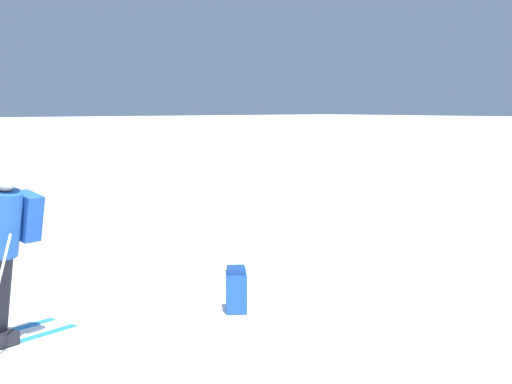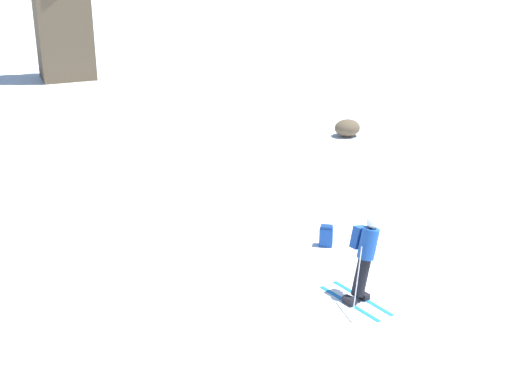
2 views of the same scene
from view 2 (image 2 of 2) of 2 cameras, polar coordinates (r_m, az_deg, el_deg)
The scene contains 4 objects.
ground_plane at distance 15.02m, azimuth 12.35°, elevation -7.57°, with size 300.00×300.00×0.00m, color white.
skier at distance 14.07m, azimuth 8.71°, elevation -4.86°, with size 1.25×1.72×1.79m.
spare_backpack at distance 16.45m, azimuth 5.64°, elevation -3.52°, with size 0.37×0.35×0.50m.
exposed_boulder_0 at distance 24.68m, azimuth 7.31°, elevation 5.11°, with size 0.90×0.76×0.58m, color brown.
Camera 2 is at (-7.79, -10.66, 7.16)m, focal length 50.00 mm.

